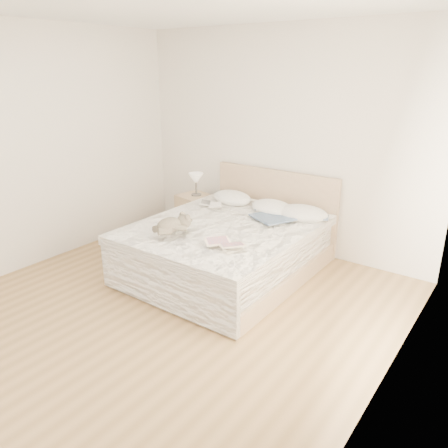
% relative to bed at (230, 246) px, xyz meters
% --- Properties ---
extents(floor, '(4.00, 4.50, 0.00)m').
position_rel_bed_xyz_m(floor, '(0.00, -1.19, -0.31)').
color(floor, brown).
rests_on(floor, ground).
extents(wall_back, '(4.00, 0.02, 2.70)m').
position_rel_bed_xyz_m(wall_back, '(0.00, 1.06, 1.04)').
color(wall_back, silver).
rests_on(wall_back, ground).
extents(wall_left, '(0.02, 4.50, 2.70)m').
position_rel_bed_xyz_m(wall_left, '(-2.00, -1.19, 1.04)').
color(wall_left, silver).
rests_on(wall_left, ground).
extents(wall_right, '(0.02, 4.50, 2.70)m').
position_rel_bed_xyz_m(wall_right, '(2.00, -1.19, 1.04)').
color(wall_right, silver).
rests_on(wall_right, ground).
extents(window, '(0.02, 1.30, 1.10)m').
position_rel_bed_xyz_m(window, '(1.99, -0.89, 1.14)').
color(window, white).
rests_on(window, wall_right).
extents(bed, '(1.72, 2.14, 1.00)m').
position_rel_bed_xyz_m(bed, '(0.00, 0.00, 0.00)').
color(bed, tan).
rests_on(bed, floor).
extents(nightstand, '(0.52, 0.48, 0.56)m').
position_rel_bed_xyz_m(nightstand, '(-1.07, 0.70, -0.03)').
color(nightstand, tan).
rests_on(nightstand, floor).
extents(table_lamp, '(0.25, 0.25, 0.31)m').
position_rel_bed_xyz_m(table_lamp, '(-1.06, 0.71, 0.47)').
color(table_lamp, '#4E4944').
rests_on(table_lamp, nightstand).
extents(pillow_left, '(0.65, 0.53, 0.17)m').
position_rel_bed_xyz_m(pillow_left, '(-0.44, 0.67, 0.33)').
color(pillow_left, white).
rests_on(pillow_left, bed).
extents(pillow_middle, '(0.66, 0.54, 0.17)m').
position_rel_bed_xyz_m(pillow_middle, '(0.19, 0.61, 0.33)').
color(pillow_middle, white).
rests_on(pillow_middle, bed).
extents(pillow_right, '(0.65, 0.50, 0.18)m').
position_rel_bed_xyz_m(pillow_right, '(0.56, 0.63, 0.33)').
color(pillow_right, silver).
rests_on(pillow_right, bed).
extents(blouse, '(0.87, 0.89, 0.03)m').
position_rel_bed_xyz_m(blouse, '(0.39, 0.43, 0.32)').
color(blouse, '#364863').
rests_on(blouse, bed).
extents(photo_book, '(0.36, 0.33, 0.02)m').
position_rel_bed_xyz_m(photo_book, '(-0.51, 0.31, 0.32)').
color(photo_book, white).
rests_on(photo_book, bed).
extents(childrens_book, '(0.42, 0.41, 0.02)m').
position_rel_bed_xyz_m(childrens_book, '(0.37, -0.61, 0.32)').
color(childrens_book, '#FFECCE').
rests_on(childrens_book, bed).
extents(teddy_bear, '(0.33, 0.40, 0.18)m').
position_rel_bed_xyz_m(teddy_bear, '(-0.25, -0.71, 0.34)').
color(teddy_bear, brown).
rests_on(teddy_bear, bed).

